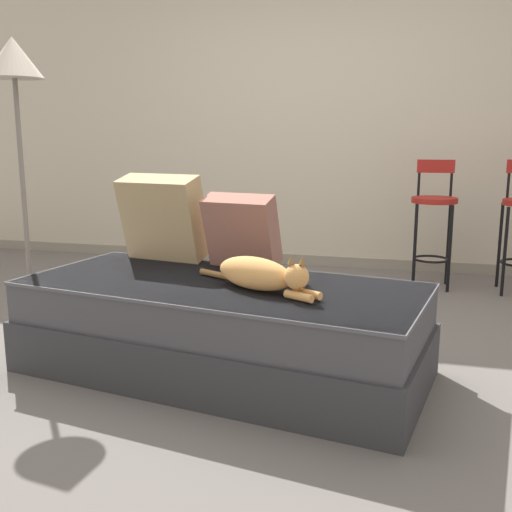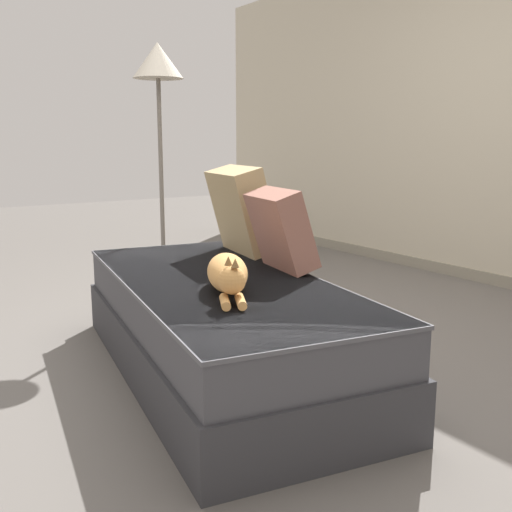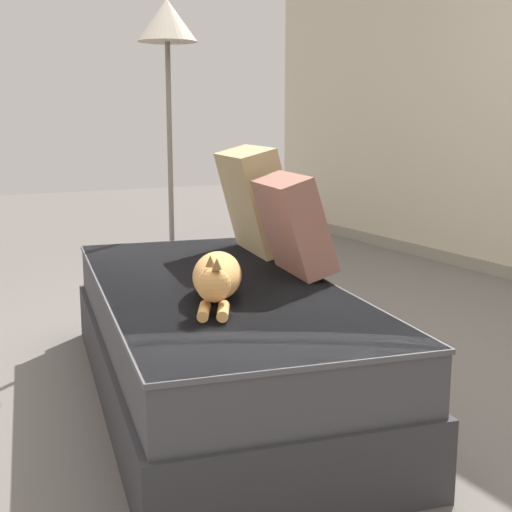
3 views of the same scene
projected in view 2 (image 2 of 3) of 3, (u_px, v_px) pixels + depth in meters
ground_plane at (288, 355)px, 3.06m from camera, size 16.00×16.00×0.00m
couch at (220, 325)px, 2.80m from camera, size 2.08×1.19×0.46m
throw_pillow_corner at (242, 210)px, 3.32m from camera, size 0.50×0.35×0.49m
throw_pillow_middle at (281, 230)px, 2.89m from camera, size 0.41×0.30×0.40m
cat at (228, 274)px, 2.51m from camera, size 0.67×0.42×0.19m
floor_lamp at (158, 85)px, 3.80m from camera, size 0.32×0.32×1.69m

